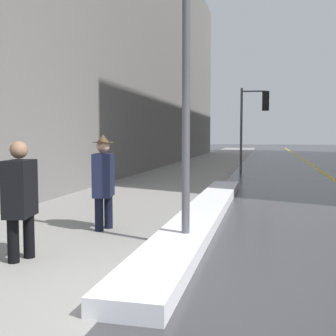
# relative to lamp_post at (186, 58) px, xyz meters

# --- Properties ---
(ground_plane) EXTENTS (160.00, 160.00, 0.00)m
(ground_plane) POSITION_rel_lamp_post_xyz_m (-0.29, -2.21, -2.82)
(ground_plane) COLOR #38383A
(sidewalk_slab) EXTENTS (4.00, 80.00, 0.01)m
(sidewalk_slab) POSITION_rel_lamp_post_xyz_m (-2.29, 12.79, -2.81)
(sidewalk_slab) COLOR gray
(sidewalk_slab) RESTS_ON ground
(road_centre_stripe) EXTENTS (0.16, 80.00, 0.00)m
(road_centre_stripe) POSITION_rel_lamp_post_xyz_m (3.71, 12.79, -2.81)
(road_centre_stripe) COLOR gold
(road_centre_stripe) RESTS_ON ground
(snow_bank_curb) EXTENTS (0.77, 10.08, 0.21)m
(snow_bank_curb) POSITION_rel_lamp_post_xyz_m (-0.06, 2.32, -2.71)
(snow_bank_curb) COLOR white
(snow_bank_curb) RESTS_ON ground
(building_facade_left) EXTENTS (6.00, 36.00, 13.57)m
(building_facade_left) POSITION_rel_lamp_post_xyz_m (-7.29, 17.79, 3.97)
(building_facade_left) COLOR slate
(building_facade_left) RESTS_ON ground
(lamp_post) EXTENTS (0.28, 0.28, 4.68)m
(lamp_post) POSITION_rel_lamp_post_xyz_m (0.00, 0.00, 0.00)
(lamp_post) COLOR #515156
(lamp_post) RESTS_ON ground
(traffic_light_near) EXTENTS (1.31, 0.41, 3.89)m
(traffic_light_near) POSITION_rel_lamp_post_xyz_m (0.68, 13.98, -0.00)
(traffic_light_near) COLOR #515156
(traffic_light_near) RESTS_ON ground
(pedestrian_with_shoulder_bag) EXTENTS (0.40, 0.75, 1.61)m
(pedestrian_with_shoulder_bag) POSITION_rel_lamp_post_xyz_m (-2.01, -1.20, -1.92)
(pedestrian_with_shoulder_bag) COLOR black
(pedestrian_with_shoulder_bag) RESTS_ON ground
(pedestrian_in_fedora) EXTENTS (0.40, 0.57, 1.70)m
(pedestrian_in_fedora) POSITION_rel_lamp_post_xyz_m (-1.62, 0.77, -1.88)
(pedestrian_in_fedora) COLOR black
(pedestrian_in_fedora) RESTS_ON ground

